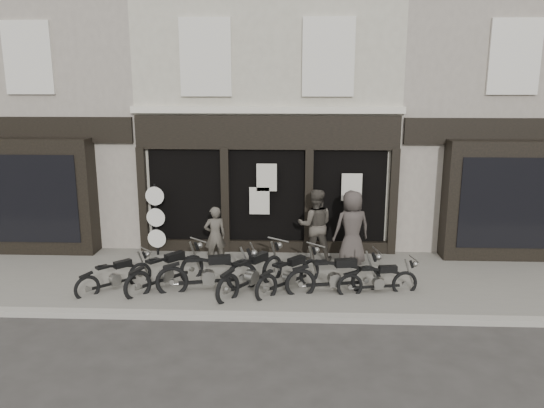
{
  "coord_description": "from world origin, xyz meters",
  "views": [
    {
      "loc": [
        0.74,
        -11.31,
        4.76
      ],
      "look_at": [
        0.2,
        1.6,
        1.79
      ],
      "focal_mm": 35.0,
      "sensor_mm": 36.0,
      "label": 1
    }
  ],
  "objects_px": {
    "motorcycle_3": "(252,276)",
    "motorcycle_4": "(290,277)",
    "motorcycle_2": "(209,276)",
    "man_right": "(352,228)",
    "motorcycle_6": "(379,282)",
    "man_centre": "(315,225)",
    "motorcycle_5": "(335,279)",
    "motorcycle_1": "(167,274)",
    "motorcycle_0": "(115,279)",
    "man_left": "(215,236)",
    "advert_sign_post": "(156,223)"
  },
  "relations": [
    {
      "from": "motorcycle_5",
      "to": "man_left",
      "type": "relative_size",
      "value": 1.43
    },
    {
      "from": "man_left",
      "to": "advert_sign_post",
      "type": "xyz_separation_m",
      "value": [
        -1.71,
        0.71,
        0.13
      ]
    },
    {
      "from": "motorcycle_3",
      "to": "motorcycle_4",
      "type": "relative_size",
      "value": 1.18
    },
    {
      "from": "motorcycle_3",
      "to": "man_left",
      "type": "height_order",
      "value": "man_left"
    },
    {
      "from": "motorcycle_3",
      "to": "man_right",
      "type": "relative_size",
      "value": 1.01
    },
    {
      "from": "motorcycle_2",
      "to": "motorcycle_3",
      "type": "bearing_deg",
      "value": -8.54
    },
    {
      "from": "motorcycle_0",
      "to": "man_right",
      "type": "bearing_deg",
      "value": -24.78
    },
    {
      "from": "motorcycle_1",
      "to": "advert_sign_post",
      "type": "distance_m",
      "value": 2.49
    },
    {
      "from": "motorcycle_2",
      "to": "motorcycle_4",
      "type": "height_order",
      "value": "motorcycle_2"
    },
    {
      "from": "motorcycle_5",
      "to": "man_right",
      "type": "relative_size",
      "value": 1.13
    },
    {
      "from": "motorcycle_6",
      "to": "motorcycle_3",
      "type": "bearing_deg",
      "value": 168.38
    },
    {
      "from": "motorcycle_1",
      "to": "man_left",
      "type": "height_order",
      "value": "man_left"
    },
    {
      "from": "motorcycle_2",
      "to": "motorcycle_5",
      "type": "relative_size",
      "value": 1.04
    },
    {
      "from": "man_centre",
      "to": "motorcycle_5",
      "type": "bearing_deg",
      "value": 99.26
    },
    {
      "from": "motorcycle_0",
      "to": "man_centre",
      "type": "height_order",
      "value": "man_centre"
    },
    {
      "from": "motorcycle_0",
      "to": "man_right",
      "type": "height_order",
      "value": "man_right"
    },
    {
      "from": "motorcycle_0",
      "to": "motorcycle_2",
      "type": "height_order",
      "value": "motorcycle_2"
    },
    {
      "from": "motorcycle_3",
      "to": "motorcycle_5",
      "type": "xyz_separation_m",
      "value": [
        1.89,
        -0.07,
        -0.01
      ]
    },
    {
      "from": "motorcycle_6",
      "to": "man_right",
      "type": "bearing_deg",
      "value": 92.25
    },
    {
      "from": "motorcycle_0",
      "to": "motorcycle_6",
      "type": "bearing_deg",
      "value": -43.71
    },
    {
      "from": "motorcycle_5",
      "to": "man_right",
      "type": "bearing_deg",
      "value": 62.95
    },
    {
      "from": "motorcycle_0",
      "to": "motorcycle_1",
      "type": "xyz_separation_m",
      "value": [
        1.16,
        0.18,
        0.06
      ]
    },
    {
      "from": "motorcycle_1",
      "to": "man_left",
      "type": "relative_size",
      "value": 1.18
    },
    {
      "from": "motorcycle_2",
      "to": "motorcycle_4",
      "type": "xyz_separation_m",
      "value": [
        1.84,
        0.14,
        -0.05
      ]
    },
    {
      "from": "motorcycle_2",
      "to": "man_right",
      "type": "distance_m",
      "value": 3.99
    },
    {
      "from": "motorcycle_0",
      "to": "man_left",
      "type": "bearing_deg",
      "value": -3.67
    },
    {
      "from": "motorcycle_0",
      "to": "motorcycle_3",
      "type": "distance_m",
      "value": 3.15
    },
    {
      "from": "man_left",
      "to": "man_centre",
      "type": "height_order",
      "value": "man_centre"
    },
    {
      "from": "motorcycle_4",
      "to": "motorcycle_6",
      "type": "height_order",
      "value": "motorcycle_4"
    },
    {
      "from": "motorcycle_1",
      "to": "motorcycle_3",
      "type": "bearing_deg",
      "value": -51.76
    },
    {
      "from": "motorcycle_4",
      "to": "motorcycle_5",
      "type": "height_order",
      "value": "motorcycle_5"
    },
    {
      "from": "man_right",
      "to": "motorcycle_4",
      "type": "bearing_deg",
      "value": 31.67
    },
    {
      "from": "motorcycle_2",
      "to": "motorcycle_6",
      "type": "distance_m",
      "value": 3.86
    },
    {
      "from": "man_centre",
      "to": "motorcycle_3",
      "type": "bearing_deg",
      "value": 54.52
    },
    {
      "from": "man_left",
      "to": "advert_sign_post",
      "type": "relative_size",
      "value": 0.74
    },
    {
      "from": "motorcycle_4",
      "to": "motorcycle_6",
      "type": "distance_m",
      "value": 2.02
    },
    {
      "from": "motorcycle_1",
      "to": "motorcycle_3",
      "type": "height_order",
      "value": "motorcycle_3"
    },
    {
      "from": "motorcycle_4",
      "to": "advert_sign_post",
      "type": "bearing_deg",
      "value": 100.8
    },
    {
      "from": "motorcycle_0",
      "to": "motorcycle_4",
      "type": "xyz_separation_m",
      "value": [
        4.01,
        0.15,
        0.04
      ]
    },
    {
      "from": "motorcycle_3",
      "to": "motorcycle_4",
      "type": "height_order",
      "value": "motorcycle_3"
    },
    {
      "from": "motorcycle_5",
      "to": "motorcycle_3",
      "type": "bearing_deg",
      "value": 167.02
    },
    {
      "from": "man_left",
      "to": "advert_sign_post",
      "type": "distance_m",
      "value": 1.86
    },
    {
      "from": "motorcycle_3",
      "to": "advert_sign_post",
      "type": "bearing_deg",
      "value": 85.51
    },
    {
      "from": "motorcycle_0",
      "to": "motorcycle_1",
      "type": "height_order",
      "value": "motorcycle_1"
    },
    {
      "from": "man_right",
      "to": "advert_sign_post",
      "type": "bearing_deg",
      "value": -22.33
    },
    {
      "from": "advert_sign_post",
      "to": "motorcycle_0",
      "type": "bearing_deg",
      "value": -94.55
    },
    {
      "from": "motorcycle_5",
      "to": "man_left",
      "type": "height_order",
      "value": "man_left"
    },
    {
      "from": "motorcycle_6",
      "to": "motorcycle_5",
      "type": "bearing_deg",
      "value": 169.88
    },
    {
      "from": "motorcycle_4",
      "to": "man_centre",
      "type": "height_order",
      "value": "man_centre"
    },
    {
      "from": "motorcycle_3",
      "to": "motorcycle_2",
      "type": "bearing_deg",
      "value": 130.11
    }
  ]
}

